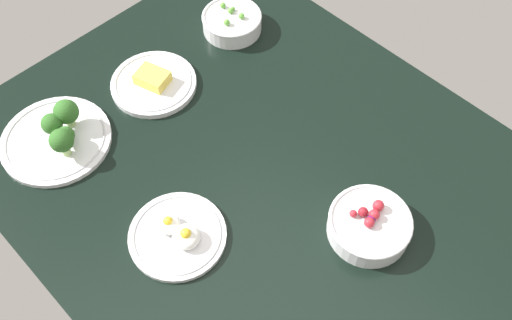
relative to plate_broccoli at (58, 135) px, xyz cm
name	(u,v)px	position (x,y,z in cm)	size (l,w,h in cm)	color
dining_table	(256,171)	(-32.86, -24.69, -4.16)	(110.99, 89.53, 4.00)	black
plate_broccoli	(58,135)	(0.00, 0.00, 0.00)	(22.86, 22.86, 8.03)	silver
bowl_berries	(369,225)	(-58.03, -29.21, 0.30)	(15.54, 15.54, 6.21)	silver
plate_eggs	(178,235)	(-34.10, -3.10, -1.08)	(18.34, 18.34, 4.78)	silver
bowl_peas	(232,22)	(-0.85, -48.29, 0.21)	(14.19, 14.19, 5.46)	silver
plate_cheese	(153,83)	(-1.71, -23.52, -1.10)	(18.97, 18.97, 3.94)	silver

